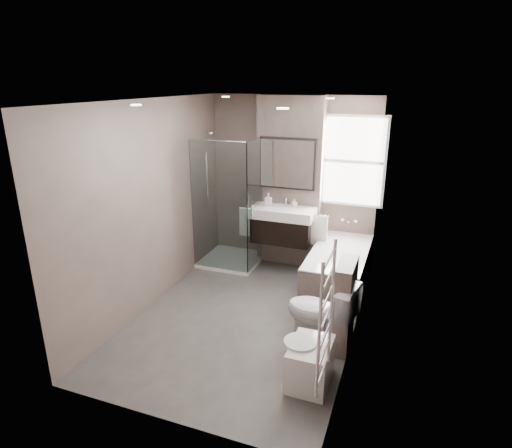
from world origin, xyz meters
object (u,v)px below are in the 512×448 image
at_px(vanity, 283,224).
at_px(bathtub, 339,268).
at_px(toilet, 321,313).
at_px(bidet, 309,363).

relative_size(vanity, bathtub, 0.59).
relative_size(bathtub, toilet, 2.04).
xyz_separation_m(bathtub, toilet, (0.05, -1.42, 0.08)).
distance_m(vanity, toilet, 2.02).
bearing_deg(toilet, bidet, 14.15).
height_order(bathtub, toilet, toilet).
xyz_separation_m(toilet, bidet, (0.04, -0.67, -0.17)).
height_order(vanity, toilet, vanity).
relative_size(vanity, bidet, 1.74).
bearing_deg(bidet, toilet, 93.75).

